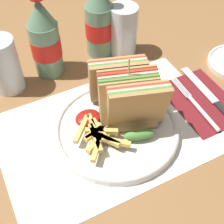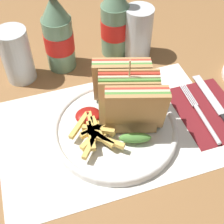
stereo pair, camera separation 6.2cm
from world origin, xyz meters
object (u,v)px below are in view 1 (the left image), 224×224
(knife, at_px, (211,97))
(glass_far, at_px, (5,68))
(plate_main, at_px, (116,128))
(fork, at_px, (198,107))
(club_sandwich, at_px, (127,96))
(glass_near, at_px, (123,34))
(coke_bottle_near, at_px, (45,40))
(coke_bottle_far, at_px, (99,21))

(knife, relative_size, glass_far, 1.64)
(plate_main, distance_m, fork, 0.19)
(club_sandwich, relative_size, knife, 0.85)
(fork, distance_m, glass_near, 0.26)
(club_sandwich, distance_m, coke_bottle_near, 0.24)
(glass_far, bearing_deg, club_sandwich, -47.78)
(club_sandwich, height_order, fork, club_sandwich)
(fork, xyz_separation_m, coke_bottle_far, (-0.10, 0.28, 0.08))
(glass_near, bearing_deg, club_sandwich, -116.42)
(plate_main, relative_size, glass_far, 1.96)
(club_sandwich, height_order, coke_bottle_far, coke_bottle_far)
(coke_bottle_far, distance_m, glass_far, 0.24)
(plate_main, distance_m, glass_far, 0.28)
(knife, height_order, coke_bottle_near, coke_bottle_near)
(plate_main, bearing_deg, knife, -3.13)
(fork, relative_size, knife, 0.83)
(plate_main, distance_m, glass_near, 0.27)
(glass_near, bearing_deg, fork, -78.68)
(plate_main, xyz_separation_m, glass_far, (-0.16, 0.23, 0.05))
(coke_bottle_far, bearing_deg, coke_bottle_near, -174.73)
(knife, distance_m, coke_bottle_far, 0.31)
(club_sandwich, xyz_separation_m, fork, (0.15, -0.05, -0.06))
(glass_far, bearing_deg, fork, -36.62)
(plate_main, bearing_deg, glass_far, 124.68)
(coke_bottle_near, bearing_deg, knife, -41.36)
(plate_main, distance_m, coke_bottle_near, 0.26)
(plate_main, distance_m, club_sandwich, 0.07)
(plate_main, height_order, knife, plate_main)
(fork, height_order, glass_near, glass_near)
(plate_main, xyz_separation_m, coke_bottle_near, (-0.06, 0.24, 0.08))
(plate_main, height_order, glass_far, glass_far)
(coke_bottle_far, height_order, glass_near, coke_bottle_far)
(knife, height_order, coke_bottle_far, coke_bottle_far)
(coke_bottle_far, xyz_separation_m, glass_far, (-0.24, -0.03, -0.03))
(plate_main, height_order, coke_bottle_near, coke_bottle_near)
(plate_main, bearing_deg, club_sandwich, 30.19)
(coke_bottle_near, height_order, glass_near, coke_bottle_near)
(knife, bearing_deg, club_sandwich, 173.18)
(club_sandwich, relative_size, glass_near, 1.39)
(knife, distance_m, glass_near, 0.26)
(club_sandwich, bearing_deg, plate_main, -149.81)
(coke_bottle_far, bearing_deg, glass_near, -29.58)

